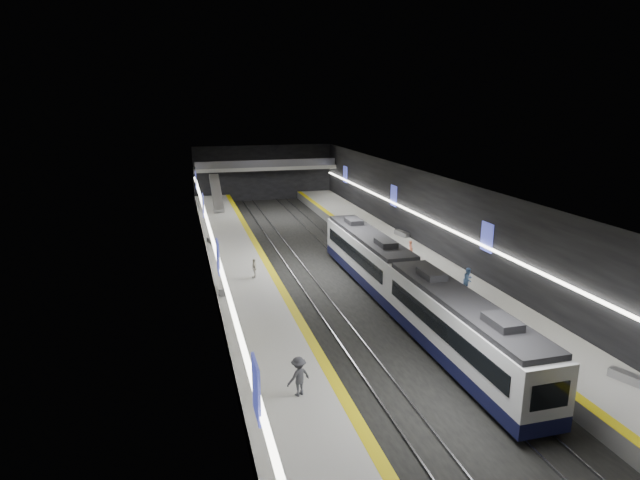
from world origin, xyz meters
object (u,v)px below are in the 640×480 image
object	(u,v)px
bench_left_near	(223,288)
passenger_left_b	(299,377)
passenger_right_b	(468,280)
passenger_right_a	(411,250)
bench_right_near	(629,378)
passenger_left_a	(254,268)
train	(405,284)
bench_left_far	(212,241)
bench_right_far	(402,234)
escalator	(216,193)

from	to	relation	value
bench_left_near	passenger_left_b	distance (m)	15.28
bench_left_near	passenger_right_b	world-z (taller)	passenger_right_b
bench_left_near	passenger_right_b	distance (m)	17.73
passenger_right_b	passenger_right_a	bearing A→B (deg)	65.36
passenger_right_b	bench_right_near	bearing A→B (deg)	-115.34
passenger_left_a	passenger_left_b	distance (m)	17.50
train	bench_left_far	xyz separation A→B (m)	(-11.82, 18.64, -0.98)
bench_right_far	passenger_right_b	xyz separation A→B (m)	(-1.81, -16.05, 0.63)
bench_right_near	escalator	bearing A→B (deg)	87.01
bench_left_near	passenger_left_a	world-z (taller)	passenger_left_a
passenger_left_a	train	bearing A→B (deg)	62.71
bench_left_near	train	bearing A→B (deg)	-15.79
train	bench_left_near	distance (m)	13.05
bench_right_near	train	bearing A→B (deg)	94.13
bench_left_near	bench_left_far	xyz separation A→B (m)	(0.14, 13.51, -0.03)
passenger_right_a	passenger_left_b	xyz separation A→B (m)	(-14.20, -18.85, 0.13)
bench_left_far	passenger_right_b	distance (m)	24.82
passenger_right_a	passenger_right_b	size ratio (longest dim) A/B	0.96
passenger_left_b	bench_left_near	bearing A→B (deg)	-106.36
bench_right_near	passenger_right_a	world-z (taller)	passenger_right_a
bench_right_far	passenger_right_b	world-z (taller)	passenger_right_b
train	escalator	xyz separation A→B (m)	(-10.00, 36.12, 0.70)
passenger_right_a	passenger_left_b	world-z (taller)	passenger_left_b
train	escalator	bearing A→B (deg)	105.47
escalator	passenger_left_a	bearing A→B (deg)	-88.69
escalator	bench_left_far	size ratio (longest dim) A/B	4.51
bench_right_far	bench_left_far	bearing A→B (deg)	162.30
bench_left_near	bench_left_far	bearing A→B (deg)	96.86
train	passenger_right_a	xyz separation A→B (m)	(4.41, 8.88, -0.36)
bench_left_far	passenger_right_b	size ratio (longest dim) A/B	1.02
bench_left_near	passenger_left_a	bearing A→B (deg)	49.90
passenger_right_a	train	bearing A→B (deg)	153.95
bench_left_near	passenger_right_b	size ratio (longest dim) A/B	1.18
train	bench_right_far	bearing A→B (deg)	67.25
bench_right_near	bench_left_near	bearing A→B (deg)	113.71
bench_left_far	bench_right_far	distance (m)	18.89
escalator	passenger_left_a	size ratio (longest dim) A/B	5.21
passenger_left_b	passenger_right_b	bearing A→B (deg)	-169.41
bench_right_near	bench_right_far	size ratio (longest dim) A/B	0.97
escalator	bench_right_far	world-z (taller)	escalator
train	passenger_left_a	xyz separation A→B (m)	(-9.35, 7.53, -0.43)
bench_right_far	passenger_left_b	xyz separation A→B (m)	(-16.75, -26.57, 0.72)
passenger_right_a	bench_right_far	bearing A→B (deg)	-17.86
passenger_right_a	passenger_right_b	xyz separation A→B (m)	(0.74, -8.33, 0.04)
bench_right_far	passenger_left_a	xyz separation A→B (m)	(-16.31, -9.08, 0.53)
bench_left_far	passenger_right_b	xyz separation A→B (m)	(16.97, -18.09, 0.66)
bench_right_far	train	bearing A→B (deg)	-124.24
bench_left_near	passenger_right_a	distance (m)	16.81
passenger_right_b	escalator	bearing A→B (deg)	83.38
bench_left_near	bench_right_near	distance (m)	25.70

